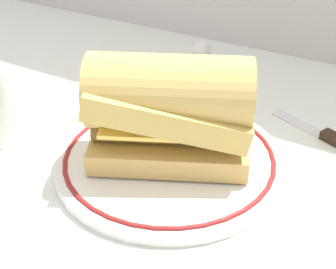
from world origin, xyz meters
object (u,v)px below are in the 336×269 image
(salt_shaker, at_px, (201,64))
(butter_knife, at_px, (322,134))
(sausage_sandwich, at_px, (168,109))
(plate, at_px, (168,160))

(salt_shaker, height_order, butter_knife, salt_shaker)
(sausage_sandwich, relative_size, salt_shaker, 2.68)
(salt_shaker, xyz_separation_m, butter_knife, (0.21, -0.05, -0.03))
(plate, xyz_separation_m, sausage_sandwich, (0.00, 0.00, 0.07))
(plate, height_order, sausage_sandwich, sausage_sandwich)
(salt_shaker, bearing_deg, plate, -74.42)
(plate, xyz_separation_m, salt_shaker, (-0.06, 0.21, 0.03))
(salt_shaker, bearing_deg, sausage_sandwich, -74.42)
(plate, bearing_deg, sausage_sandwich, 36.87)
(plate, bearing_deg, salt_shaker, 105.58)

